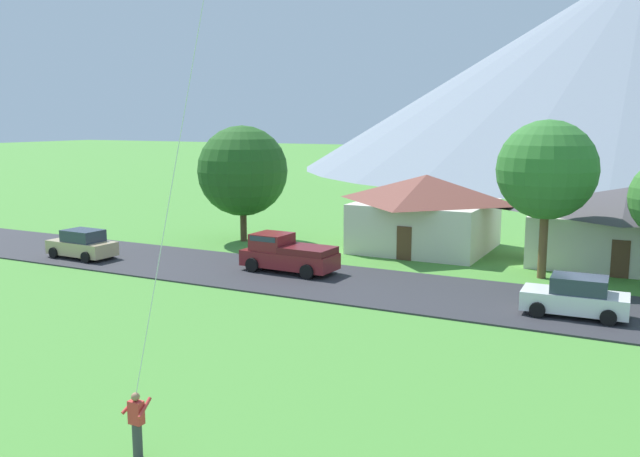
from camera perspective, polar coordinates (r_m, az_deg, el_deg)
road_strip at (r=32.75m, az=7.28°, el=-5.22°), size 160.00×7.36×0.08m
mountain_west_ridge at (r=171.70m, az=16.53°, el=9.43°), size 83.61×83.61×19.94m
house_left_center at (r=43.11m, az=8.94°, el=1.49°), size 8.46×8.42×4.74m
house_right_center at (r=41.12m, az=24.43°, el=0.21°), size 10.50×6.66×4.46m
tree_near_left at (r=45.47m, az=-6.57°, el=4.86°), size 6.03×6.03×7.78m
tree_center at (r=36.21m, az=18.65°, el=4.70°), size 5.07×5.07×8.17m
parked_car_tan_west_end at (r=42.11m, az=-19.47°, el=-1.30°), size 4.27×2.21×1.68m
parked_car_white_mid_east at (r=30.02m, az=20.82°, el=-5.46°), size 4.27×2.21×1.68m
pickup_truck_maroon_east_side at (r=36.18m, az=-2.81°, el=-2.12°), size 5.28×2.48×1.99m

